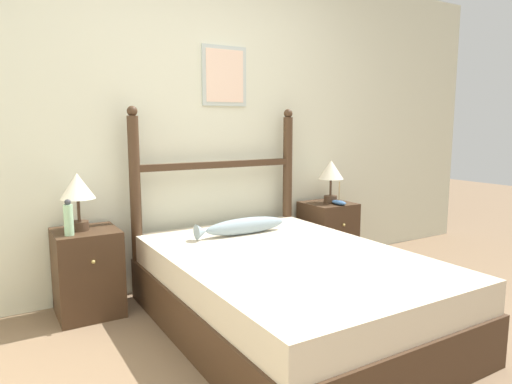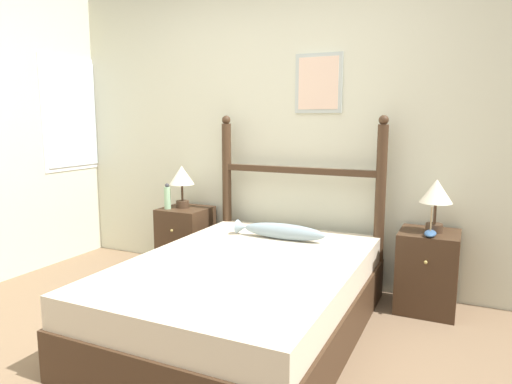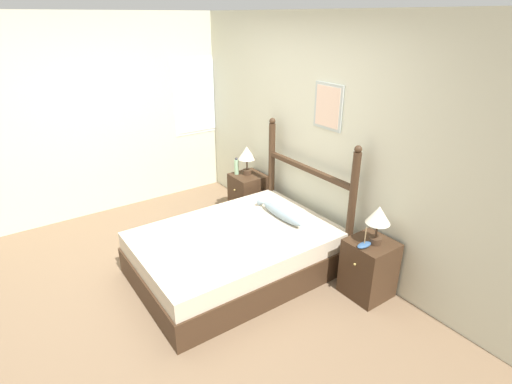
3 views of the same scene
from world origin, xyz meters
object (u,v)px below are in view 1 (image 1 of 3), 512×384
object	(u,v)px
nightstand_left	(88,272)
model_boat	(339,202)
bed	(288,291)
fish_pillow	(242,226)
nightstand_right	(327,234)
bottle	(69,219)
table_lamp_left	(77,190)
table_lamp_right	(331,172)

from	to	relation	value
nightstand_left	model_boat	xyz separation A→B (m)	(2.07, -0.13, 0.31)
bed	nightstand_left	size ratio (longest dim) A/B	3.46
bed	fish_pillow	world-z (taller)	fish_pillow
nightstand_left	nightstand_right	world-z (taller)	same
bottle	model_boat	xyz separation A→B (m)	(2.18, -0.02, -0.08)
bed	model_boat	size ratio (longest dim) A/B	9.89
table_lamp_left	model_boat	world-z (taller)	table_lamp_left
nightstand_left	nightstand_right	size ratio (longest dim) A/B	1.00
nightstand_right	table_lamp_right	xyz separation A→B (m)	(0.03, 0.00, 0.56)
nightstand_right	model_boat	xyz separation A→B (m)	(0.01, -0.13, 0.31)
table_lamp_right	table_lamp_left	bearing A→B (deg)	179.90
table_lamp_left	fish_pillow	world-z (taller)	table_lamp_left
table_lamp_left	bottle	xyz separation A→B (m)	(-0.08, -0.11, -0.16)
nightstand_left	table_lamp_right	xyz separation A→B (m)	(2.08, 0.00, 0.56)
table_lamp_right	bottle	xyz separation A→B (m)	(-2.20, -0.11, -0.16)
table_lamp_left	bottle	distance (m)	0.21
table_lamp_left	model_boat	distance (m)	2.12
nightstand_right	bottle	world-z (taller)	bottle
table_lamp_left	fish_pillow	xyz separation A→B (m)	(1.06, -0.28, -0.31)
table_lamp_right	nightstand_right	bearing A→B (deg)	-172.53
bed	nightstand_left	distance (m)	1.34
table_lamp_right	fish_pillow	distance (m)	1.14
bottle	bed	bearing A→B (deg)	-33.23
bed	model_boat	xyz separation A→B (m)	(1.04, 0.72, 0.36)
nightstand_left	fish_pillow	world-z (taller)	fish_pillow
model_boat	fish_pillow	distance (m)	1.06
table_lamp_left	model_boat	xyz separation A→B (m)	(2.10, -0.14, -0.25)
table_lamp_right	bottle	distance (m)	2.21
nightstand_left	bottle	world-z (taller)	bottle
table_lamp_right	bed	bearing A→B (deg)	-140.94
bed	bottle	size ratio (longest dim) A/B	8.69
nightstand_right	table_lamp_left	bearing A→B (deg)	179.80
table_lamp_left	nightstand_left	bearing A→B (deg)	-12.37
nightstand_right	table_lamp_left	distance (m)	2.16
nightstand_right	fish_pillow	distance (m)	1.10
nightstand_left	model_boat	size ratio (longest dim) A/B	2.86
nightstand_right	bottle	xyz separation A→B (m)	(-2.17, -0.10, 0.39)
table_lamp_left	model_boat	bearing A→B (deg)	-3.68
nightstand_right	bed	bearing A→B (deg)	-140.36
table_lamp_left	fish_pillow	distance (m)	1.14
table_lamp_left	table_lamp_right	world-z (taller)	same
table_lamp_left	table_lamp_right	distance (m)	2.12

